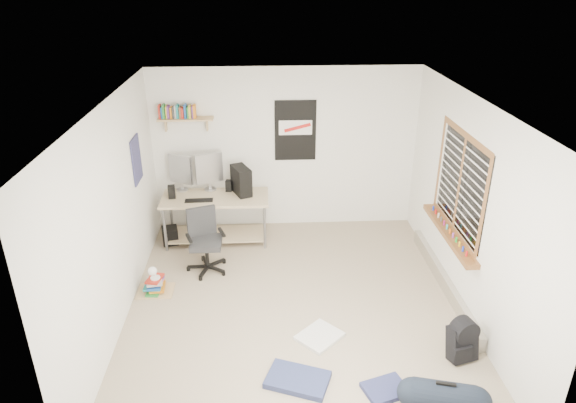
{
  "coord_description": "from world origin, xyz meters",
  "views": [
    {
      "loc": [
        -0.35,
        -5.17,
        3.76
      ],
      "look_at": [
        -0.05,
        0.46,
        1.2
      ],
      "focal_mm": 32.0,
      "sensor_mm": 36.0,
      "label": 1
    }
  ],
  "objects_px": {
    "desk": "(216,219)",
    "office_chair": "(206,238)",
    "duffel_bag": "(444,398)",
    "book_stack": "(155,281)",
    "backpack": "(462,343)"
  },
  "relations": [
    {
      "from": "desk",
      "to": "office_chair",
      "type": "bearing_deg",
      "value": -97.98
    },
    {
      "from": "office_chair",
      "to": "duffel_bag",
      "type": "bearing_deg",
      "value": -66.72
    },
    {
      "from": "duffel_bag",
      "to": "book_stack",
      "type": "bearing_deg",
      "value": 159.9
    },
    {
      "from": "desk",
      "to": "book_stack",
      "type": "distance_m",
      "value": 1.51
    },
    {
      "from": "office_chair",
      "to": "book_stack",
      "type": "xyz_separation_m",
      "value": [
        -0.62,
        -0.49,
        -0.34
      ]
    },
    {
      "from": "duffel_bag",
      "to": "book_stack",
      "type": "distance_m",
      "value": 3.68
    },
    {
      "from": "desk",
      "to": "book_stack",
      "type": "height_order",
      "value": "desk"
    },
    {
      "from": "desk",
      "to": "book_stack",
      "type": "bearing_deg",
      "value": -120.66
    },
    {
      "from": "book_stack",
      "to": "backpack",
      "type": "bearing_deg",
      "value": -22.27
    },
    {
      "from": "duffel_bag",
      "to": "book_stack",
      "type": "relative_size",
      "value": 1.25
    },
    {
      "from": "duffel_bag",
      "to": "desk",
      "type": "bearing_deg",
      "value": 138.82
    },
    {
      "from": "office_chair",
      "to": "backpack",
      "type": "height_order",
      "value": "office_chair"
    },
    {
      "from": "office_chair",
      "to": "duffel_bag",
      "type": "distance_m",
      "value": 3.54
    },
    {
      "from": "office_chair",
      "to": "book_stack",
      "type": "distance_m",
      "value": 0.86
    },
    {
      "from": "desk",
      "to": "office_chair",
      "type": "xyz_separation_m",
      "value": [
        -0.07,
        -0.84,
        0.12
      ]
    }
  ]
}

